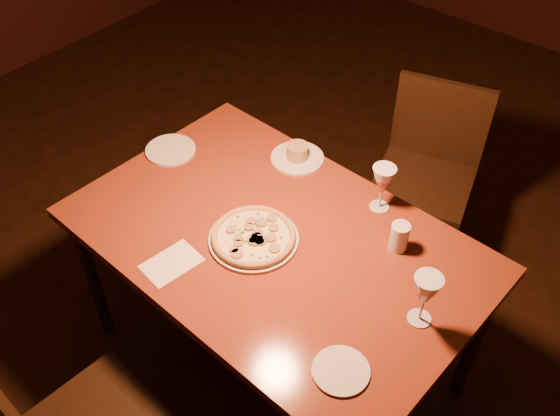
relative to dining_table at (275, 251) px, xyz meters
The scene contains 12 objects.
floor 0.73m from the dining_table, 131.25° to the right, with size 7.00×7.00×0.00m, color black.
dining_table is the anchor object (origin of this frame).
chair_far 1.04m from the dining_table, 84.75° to the left, with size 0.55×0.55×0.92m.
pizza_plate 0.12m from the dining_table, 130.76° to the right, with size 0.33×0.33×0.04m.
ramekin_saucer 0.47m from the dining_table, 118.58° to the left, with size 0.22×0.22×0.07m.
wine_glass_far 0.46m from the dining_table, 61.77° to the left, with size 0.09×0.09×0.19m, color #C15850, non-canonical shape.
wine_glass_right 0.61m from the dining_table, ahead, with size 0.09×0.09×0.20m, color #C15850, non-canonical shape.
water_tumbler 0.46m from the dining_table, 33.25° to the left, with size 0.07×0.07×0.11m, color silver.
side_plate_left 0.67m from the dining_table, behind, with size 0.21×0.21×0.01m, color silver.
side_plate_near 0.59m from the dining_table, 30.32° to the right, with size 0.18×0.18×0.01m, color silver.
menu_card 0.39m from the dining_table, 121.31° to the right, with size 0.13×0.20×0.00m, color white.
pendant_light 0.98m from the dining_table, ahead, with size 0.12×0.12×0.12m, color orange.
Camera 1 is at (1.05, -1.13, 2.45)m, focal length 40.00 mm.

